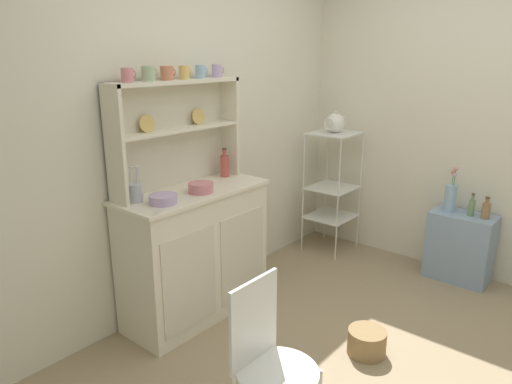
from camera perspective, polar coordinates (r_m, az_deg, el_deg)
The scene contains 23 objects.
ground_plane at distance 3.05m, azimuth 16.50°, elevation -20.04°, with size 3.84×3.84×0.00m, color #998466.
wall_back at distance 3.45m, azimuth -7.29°, elevation 7.50°, with size 3.84×0.05×2.50m, color silver.
wall_right at distance 4.07m, azimuth 27.35°, elevation 7.17°, with size 0.05×3.84×2.50m, color silver.
hutch_cabinet at distance 3.30m, azimuth -7.27°, elevation -7.14°, with size 1.07×0.45×0.91m.
hutch_shelf_unit at distance 3.19m, azimuth -9.86°, elevation 7.87°, with size 0.99×0.18×0.71m.
bakers_rack at distance 4.34m, azimuth 9.16°, elevation 1.61°, with size 0.41×0.38×1.10m.
side_shelf_blue at distance 4.17m, azimuth 23.29°, elevation -6.08°, with size 0.28×0.48×0.55m, color #849EBC.
wire_chair at distance 2.18m, azimuth 1.41°, elevation -18.93°, with size 0.36×0.36×0.85m.
floor_basket at distance 3.12m, azimuth 13.17°, elevation -17.12°, with size 0.23×0.23×0.16m, color #93754C.
cup_rose_0 at distance 2.90m, azimuth -15.20°, elevation 13.40°, with size 0.08×0.07×0.08m.
cup_sage_1 at distance 2.99m, azimuth -12.79°, elevation 13.70°, with size 0.10×0.08×0.09m.
cup_terracotta_2 at distance 3.08m, azimuth -10.65°, elevation 13.86°, with size 0.09×0.08×0.09m.
cup_gold_3 at distance 3.17m, azimuth -8.62°, elevation 14.04°, with size 0.08×0.07×0.09m.
cup_sky_4 at distance 3.27m, azimuth -6.67°, elevation 14.17°, with size 0.08×0.07×0.09m.
cup_lilac_5 at distance 3.38m, azimuth -4.70°, elevation 14.31°, with size 0.08×0.07×0.09m.
bowl_mixing_large at distance 2.90m, azimuth -11.09°, elevation -0.84°, with size 0.17×0.17×0.05m, color #B79ECC.
bowl_floral_medium at distance 3.09m, azimuth -6.65°, elevation 0.54°, with size 0.16×0.16×0.06m, color #D17A84.
jam_bottle at distance 3.46m, azimuth -3.79°, elevation 3.24°, with size 0.06×0.06×0.21m.
utensil_jar at distance 2.96m, azimuth -14.22°, elevation -0.04°, with size 0.08×0.08×0.23m.
porcelain_teapot at distance 4.24m, azimuth 9.46°, elevation 8.19°, with size 0.26×0.17×0.19m.
flower_vase at distance 4.07m, azimuth 22.32°, elevation -0.53°, with size 0.09×0.09×0.37m.
oil_bottle at distance 4.04m, azimuth 24.49°, elevation -1.66°, with size 0.05×0.05×0.18m.
vinegar_bottle at distance 4.02m, azimuth 25.92°, elevation -1.97°, with size 0.06×0.06×0.17m.
Camera 1 is at (-2.31, -0.87, 1.78)m, focal length 33.28 mm.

